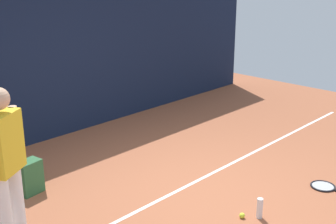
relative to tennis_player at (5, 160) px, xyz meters
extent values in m
plane|color=#9E5638|center=(2.13, -0.56, -0.97)|extent=(12.00, 12.00, 0.00)
cube|color=#141E38|center=(2.13, 2.44, 0.40)|extent=(10.00, 0.10, 2.74)
cube|color=white|center=(2.13, -0.40, -0.96)|extent=(9.00, 0.05, 0.00)
cylinder|color=white|center=(-0.10, -0.06, -0.54)|extent=(0.14, 0.14, 0.85)
cylinder|color=white|center=(0.10, 0.06, -0.54)|extent=(0.14, 0.14, 0.85)
cube|color=yellow|center=(0.00, 0.00, 0.18)|extent=(0.46, 0.40, 0.60)
cylinder|color=#D8A884|center=(0.19, 0.12, 0.17)|extent=(0.09, 0.09, 0.62)
torus|color=black|center=(3.45, -1.71, -0.95)|extent=(0.34, 0.34, 0.02)
cylinder|color=#B2B2B2|center=(3.45, -1.71, -0.95)|extent=(0.29, 0.29, 0.00)
cube|color=#2D6038|center=(0.72, 0.92, -0.75)|extent=(0.33, 0.24, 0.44)
cube|color=#23562D|center=(0.70, 1.06, -0.83)|extent=(0.23, 0.11, 0.20)
sphere|color=#CCE033|center=(2.08, -1.39, -0.93)|extent=(0.07, 0.07, 0.07)
cylinder|color=white|center=(2.22, -1.52, -0.85)|extent=(0.07, 0.07, 0.24)
camera|label=1|loc=(-1.83, -3.93, 1.80)|focal=48.43mm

